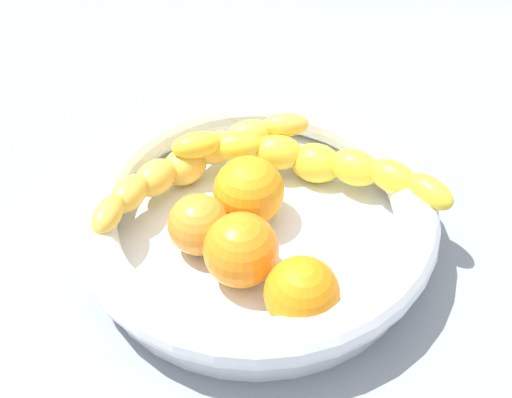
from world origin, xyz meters
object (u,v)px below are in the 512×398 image
orange_front (302,294)px  fruit_bowl (256,217)px  orange_rear (252,190)px  orange_mid_right (199,225)px  orange_mid_left (241,250)px  banana_draped_left (314,162)px  banana_draped_right (190,164)px

orange_front → fruit_bowl: bearing=164.9°
fruit_bowl → orange_rear: 2.49cm
fruit_bowl → orange_mid_right: bearing=-95.6°
orange_mid_left → orange_mid_right: (-4.60, -1.16, -0.44)cm
fruit_bowl → orange_front: (10.08, -2.72, 2.02)cm
banana_draped_left → orange_mid_right: same height
banana_draped_right → orange_front: orange_front is taller
orange_front → banana_draped_right: bearing=178.2°
orange_front → orange_rear: size_ratio=0.94×
orange_mid_left → orange_mid_right: orange_mid_left is taller
orange_front → orange_mid_left: size_ratio=0.95×
banana_draped_right → orange_rear: bearing=22.2°
fruit_bowl → orange_mid_left: 6.22cm
fruit_bowl → orange_mid_left: (4.08, -4.16, 2.18)cm
orange_front → orange_mid_left: bearing=-166.5°
banana_draped_right → orange_mid_right: (6.72, -3.14, -0.14)cm
banana_draped_left → orange_rear: 6.73cm
orange_front → orange_mid_right: size_ratio=1.11×
fruit_bowl → banana_draped_right: bearing=-163.3°
orange_front → orange_rear: orange_rear is taller
banana_draped_left → orange_front: 14.89cm
orange_mid_left → orange_mid_right: size_ratio=1.17×
banana_draped_right → orange_rear: orange_rear is taller
banana_draped_left → orange_front: bearing=-41.0°
banana_draped_left → orange_mid_left: 12.38cm
fruit_bowl → orange_mid_right: size_ratio=6.02×
banana_draped_left → orange_mid_left: size_ratio=3.35×
fruit_bowl → orange_rear: size_ratio=5.08×
fruit_bowl → banana_draped_left: size_ratio=1.53×
banana_draped_right → orange_front: (17.32, -0.54, 0.15)cm
fruit_bowl → orange_rear: (-1.10, 0.33, 2.21)cm
orange_mid_right → orange_mid_left: bearing=14.2°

